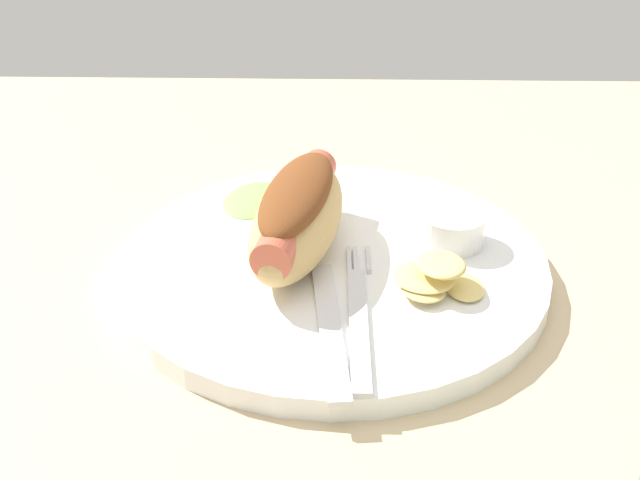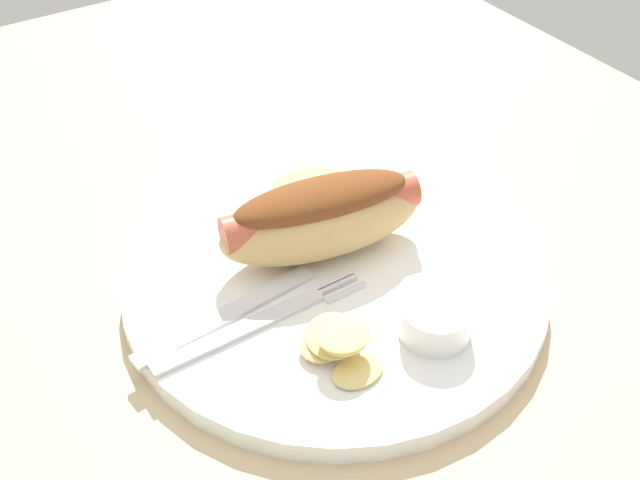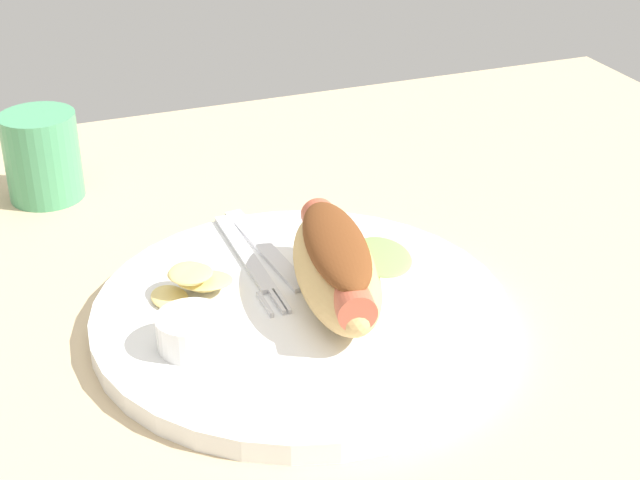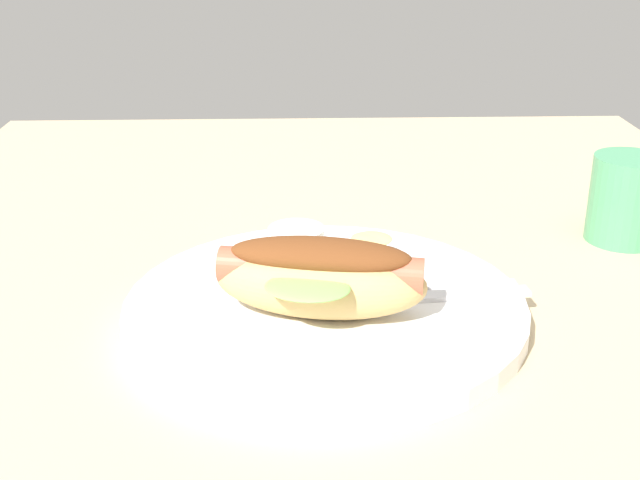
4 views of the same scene
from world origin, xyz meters
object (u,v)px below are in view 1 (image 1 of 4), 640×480
at_px(plate, 332,266).
at_px(hot_dog, 297,213).
at_px(knife, 330,327).
at_px(chips_pile, 437,276).
at_px(sauce_ramekin, 452,228).
at_px(fork, 358,315).

relative_size(plate, hot_dog, 1.88).
bearing_deg(knife, plate, -6.00).
distance_m(plate, chips_pile, 0.08).
xyz_separation_m(sauce_ramekin, chips_pile, (-0.02, -0.06, -0.00)).
bearing_deg(hot_dog, sauce_ramekin, -70.97).
bearing_deg(knife, chips_pile, -63.28).
height_order(sauce_ramekin, knife, sauce_ramekin).
bearing_deg(plate, fork, -77.21).
xyz_separation_m(fork, knife, (-0.02, -0.01, -0.00)).
xyz_separation_m(sauce_ramekin, fork, (-0.07, -0.10, -0.01)).
relative_size(hot_dog, fork, 1.02).
xyz_separation_m(hot_dog, chips_pile, (0.10, -0.05, -0.02)).
bearing_deg(chips_pile, sauce_ramekin, 75.00).
bearing_deg(chips_pile, plate, 148.36).
bearing_deg(hot_dog, knife, -154.42).
relative_size(fork, knife, 1.13).
distance_m(sauce_ramekin, knife, 0.14).
distance_m(fork, chips_pile, 0.06).
relative_size(hot_dog, sauce_ramekin, 3.38).
bearing_deg(fork, hot_dog, 27.48).
xyz_separation_m(plate, knife, (-0.00, -0.09, 0.01)).
height_order(plate, sauce_ramekin, sauce_ramekin).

